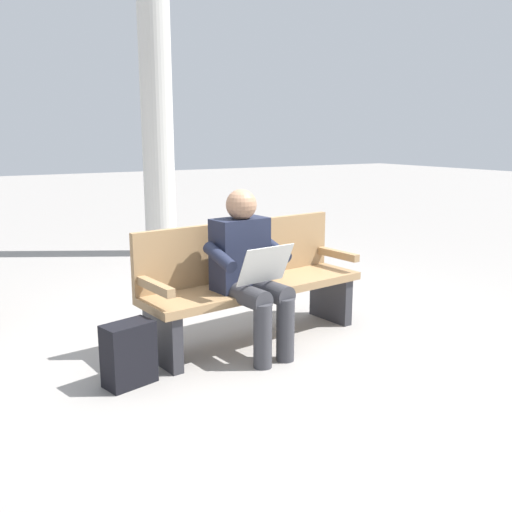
{
  "coord_description": "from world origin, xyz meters",
  "views": [
    {
      "loc": [
        2.11,
        3.53,
        1.55
      ],
      "look_at": [
        0.09,
        0.15,
        0.7
      ],
      "focal_mm": 39.34,
      "sensor_mm": 36.0,
      "label": 1
    }
  ],
  "objects_px": {
    "person_seated": "(249,268)",
    "support_pillar": "(157,121)",
    "backpack": "(128,354)",
    "bench_near": "(250,280)"
  },
  "relations": [
    {
      "from": "person_seated",
      "to": "support_pillar",
      "type": "bearing_deg",
      "value": -107.96
    },
    {
      "from": "bench_near",
      "to": "person_seated",
      "type": "height_order",
      "value": "person_seated"
    },
    {
      "from": "backpack",
      "to": "support_pillar",
      "type": "distance_m",
      "value": 4.33
    },
    {
      "from": "bench_near",
      "to": "backpack",
      "type": "bearing_deg",
      "value": 10.83
    },
    {
      "from": "bench_near",
      "to": "person_seated",
      "type": "distance_m",
      "value": 0.34
    },
    {
      "from": "bench_near",
      "to": "support_pillar",
      "type": "distance_m",
      "value": 3.63
    },
    {
      "from": "bench_near",
      "to": "backpack",
      "type": "distance_m",
      "value": 1.17
    },
    {
      "from": "person_seated",
      "to": "backpack",
      "type": "height_order",
      "value": "person_seated"
    },
    {
      "from": "backpack",
      "to": "support_pillar",
      "type": "height_order",
      "value": "support_pillar"
    },
    {
      "from": "person_seated",
      "to": "backpack",
      "type": "bearing_deg",
      "value": -1.17
    }
  ]
}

